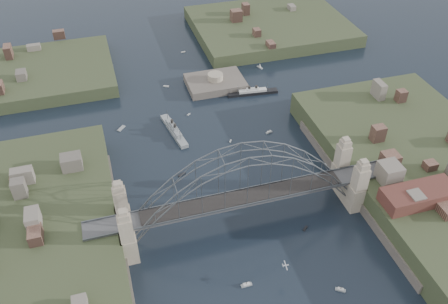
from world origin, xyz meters
The scene contains 26 objects.
ground centered at (0.00, 0.00, 0.00)m, with size 500.00×500.00×0.00m, color black.
bridge centered at (0.00, 0.00, 12.32)m, with size 84.00×13.80×24.60m.
shore_west centered at (-57.32, 0.00, 1.97)m, with size 50.50×90.00×12.00m.
shore_east centered at (57.32, 0.00, 1.97)m, with size 50.50×90.00×12.00m.
headland_nw centered at (-55.00, 95.00, 0.50)m, with size 60.00×45.00×9.00m, color #333D22.
headland_ne centered at (50.00, 110.00, 0.75)m, with size 70.00×55.00×9.50m, color #333D22.
fort_island centered at (12.00, 70.00, -0.34)m, with size 22.00×16.00×9.40m.
wharf_shed centered at (44.00, -14.00, 10.00)m, with size 20.00×8.00×4.00m, color #592D26.
finger_pier centered at (39.00, -28.00, 0.70)m, with size 4.00×22.00×1.40m, color #4A4A4D.
naval_cruiser_near centered at (-9.84, 44.85, 0.92)m, with size 5.81×19.93×5.93m.
naval_cruiser_far centered at (-27.51, 89.89, 0.78)m, with size 5.67×14.98×5.04m.
ocean_liner centered at (24.04, 60.41, 0.74)m, with size 19.55×4.65×4.76m.
aeroplane centered at (3.27, -21.86, 5.55)m, with size 1.59×2.92×0.42m.
small_boat_a centered at (-12.13, 22.75, 0.15)m, with size 2.67×1.92×0.45m.
small_boat_b centered at (7.13, 34.38, 0.15)m, with size 1.24×1.59×0.45m.
small_boat_c centered at (-5.94, -20.93, 0.28)m, with size 2.75×0.94×1.43m.
small_boat_d centered at (21.27, 35.34, 0.29)m, with size 2.42×1.31×1.43m.
small_boat_e centered at (-26.96, 52.13, 0.15)m, with size 3.10×3.30×0.45m.
small_boat_f centered at (-2.65, 53.67, 0.15)m, with size 1.50×1.37×0.45m.
small_boat_g centered at (15.22, -28.68, 0.28)m, with size 2.50×2.04×1.43m.
small_boat_h centered at (-6.57, 75.11, 0.15)m, with size 2.31×1.62×0.45m.
small_boat_i centered at (33.15, 13.88, 0.15)m, with size 2.73×2.36×0.45m.
small_boat_k centered at (6.10, 101.07, 0.15)m, with size 1.94×0.82×0.45m.
small_boat_l centered at (-39.52, 26.82, 0.87)m, with size 2.40×1.97×2.38m.
small_boat_m centered at (15.17, -8.27, 0.15)m, with size 1.85×1.73×0.45m.
small_boat_n centered at (33.60, 78.64, 0.78)m, with size 1.98×2.99×2.38m.
Camera 1 is at (-30.94, -85.75, 98.12)m, focal length 38.34 mm.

